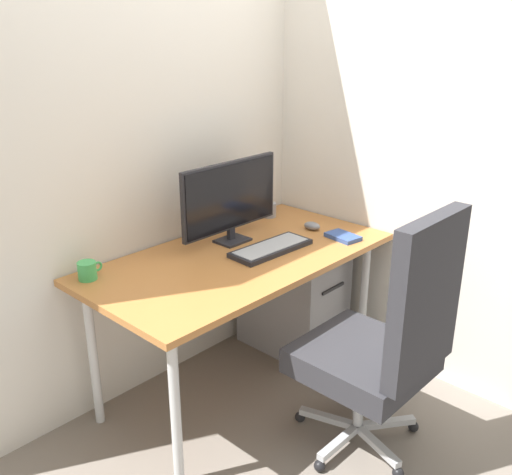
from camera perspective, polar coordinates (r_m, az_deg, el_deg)
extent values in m
plane|color=slate|center=(3.11, -1.47, -14.55)|extent=(8.00, 8.00, 0.00)
cube|color=silver|center=(2.88, -7.84, 12.61)|extent=(2.86, 0.04, 2.80)
cube|color=silver|center=(3.07, 11.61, 12.88)|extent=(0.04, 2.12, 2.80)
cube|color=#B27038|center=(2.76, -1.61, -2.01)|extent=(1.52, 0.78, 0.03)
cylinder|color=silver|center=(2.37, -8.03, -16.94)|extent=(0.04, 0.04, 0.72)
cylinder|color=silver|center=(3.22, 10.67, -6.17)|extent=(0.04, 0.04, 0.72)
cylinder|color=silver|center=(2.78, -15.94, -11.34)|extent=(0.04, 0.04, 0.72)
cylinder|color=silver|center=(3.54, 2.62, -3.30)|extent=(0.04, 0.04, 0.72)
sphere|color=black|center=(2.63, 6.36, -21.70)|extent=(0.05, 0.05, 0.05)
cube|color=#B2B5BA|center=(2.69, 8.31, -19.53)|extent=(0.28, 0.04, 0.03)
sphere|color=black|center=(2.66, 13.98, -21.85)|extent=(0.05, 0.05, 0.05)
cube|color=#B2B5BA|center=(2.71, 11.99, -19.61)|extent=(0.12, 0.28, 0.03)
sphere|color=black|center=(2.91, 15.43, -17.71)|extent=(0.05, 0.05, 0.05)
cube|color=#B2B5BA|center=(2.83, 12.84, -17.60)|extent=(0.25, 0.19, 0.03)
sphere|color=black|center=(3.03, 9.83, -15.40)|extent=(0.05, 0.05, 0.05)
cube|color=#B2B5BA|center=(2.90, 9.97, -16.37)|extent=(0.25, 0.19, 0.03)
sphere|color=black|center=(2.87, 4.42, -17.42)|extent=(0.05, 0.05, 0.05)
cube|color=#B2B5BA|center=(2.81, 7.21, -17.45)|extent=(0.12, 0.28, 0.03)
cylinder|color=#B2B5BA|center=(2.69, 10.28, -15.46)|extent=(0.04, 0.04, 0.29)
cube|color=#2D2D33|center=(2.58, 10.56, -11.87)|extent=(0.51, 0.52, 0.11)
cube|color=#2D2D33|center=(2.29, 16.61, -5.82)|extent=(0.46, 0.07, 0.66)
cube|color=gray|center=(3.31, 3.68, -5.70)|extent=(0.38, 0.55, 0.65)
cube|color=#262628|center=(3.11, 7.70, -5.06)|extent=(0.19, 0.01, 0.02)
cube|color=black|center=(2.91, -2.36, -0.29)|extent=(0.16, 0.13, 0.01)
cube|color=black|center=(2.91, -2.51, 0.50)|extent=(0.04, 0.02, 0.07)
cube|color=black|center=(2.85, -2.60, 4.19)|extent=(0.62, 0.02, 0.35)
cube|color=black|center=(2.84, -2.40, 4.13)|extent=(0.59, 0.01, 0.32)
cube|color=black|center=(2.79, 1.50, -1.09)|extent=(0.44, 0.19, 0.02)
cube|color=#9EA0A5|center=(2.79, 1.51, -0.84)|extent=(0.40, 0.15, 0.00)
ellipsoid|color=slate|center=(3.09, 5.62, 1.17)|extent=(0.07, 0.10, 0.04)
cylinder|color=gray|center=(3.28, 1.29, 2.78)|extent=(0.09, 0.09, 0.08)
cylinder|color=#B2B5BA|center=(3.25, 1.20, 3.74)|extent=(0.02, 0.01, 0.12)
cylinder|color=#B2B5BA|center=(3.27, 1.39, 3.80)|extent=(0.02, 0.01, 0.12)
torus|color=#3FAD59|center=(3.27, 1.29, 2.95)|extent=(0.03, 0.04, 0.01)
cylinder|color=#337FD8|center=(3.26, 1.59, 3.58)|extent=(0.02, 0.02, 0.13)
cube|color=#334C8C|center=(2.98, 8.67, 0.09)|extent=(0.13, 0.19, 0.02)
cylinder|color=#3FAD59|center=(2.58, -16.50, -3.20)|extent=(0.08, 0.08, 0.08)
torus|color=#3FAD59|center=(2.60, -15.53, -2.80)|extent=(0.05, 0.01, 0.05)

